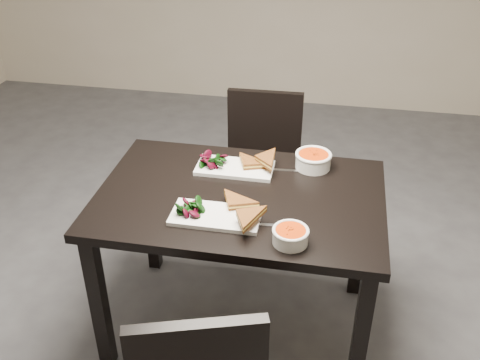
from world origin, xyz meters
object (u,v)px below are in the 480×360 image
at_px(table, 240,214).
at_px(plate_far, 235,168).
at_px(chair_far, 262,160).
at_px(plate_near, 216,216).
at_px(soup_bowl_near, 290,235).
at_px(soup_bowl_far, 313,159).

distance_m(table, plate_far, 0.23).
bearing_deg(table, chair_far, 91.63).
xyz_separation_m(chair_far, plate_far, (-0.04, -0.58, 0.27)).
bearing_deg(plate_near, soup_bowl_near, -18.54).
bearing_deg(plate_near, chair_far, 87.65).
xyz_separation_m(chair_far, soup_bowl_near, (0.26, -1.06, 0.30)).
bearing_deg(plate_near, soup_bowl_far, 53.66).
distance_m(chair_far, plate_far, 0.64).
xyz_separation_m(plate_near, soup_bowl_near, (0.30, -0.10, 0.03)).
bearing_deg(plate_far, soup_bowl_far, 14.08).
relative_size(soup_bowl_near, soup_bowl_far, 0.83).
bearing_deg(plate_far, soup_bowl_near, -58.00).
height_order(table, soup_bowl_near, soup_bowl_near).
distance_m(plate_near, plate_far, 0.38).
bearing_deg(soup_bowl_far, soup_bowl_near, -94.09).
relative_size(plate_near, soup_bowl_near, 2.57).
bearing_deg(soup_bowl_far, plate_near, -126.34).
relative_size(table, soup_bowl_near, 8.77).
relative_size(table, soup_bowl_far, 7.26).
xyz_separation_m(soup_bowl_near, soup_bowl_far, (0.04, 0.57, 0.01)).
bearing_deg(chair_far, plate_far, -95.09).
height_order(plate_near, soup_bowl_far, soup_bowl_far).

